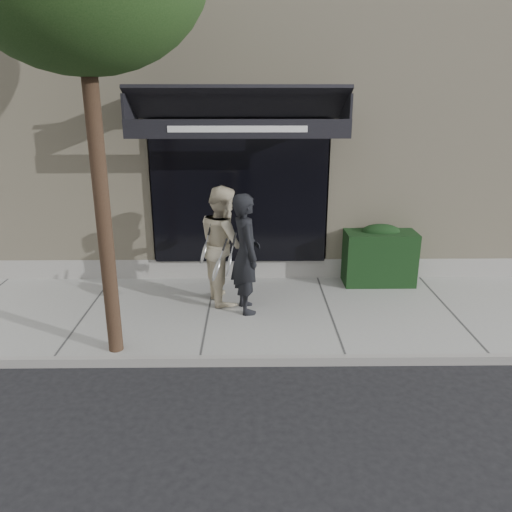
{
  "coord_description": "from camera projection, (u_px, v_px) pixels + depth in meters",
  "views": [
    {
      "loc": [
        -1.31,
        -7.58,
        3.57
      ],
      "look_at": [
        -1.21,
        0.6,
        0.87
      ],
      "focal_mm": 35.0,
      "sensor_mm": 36.0,
      "label": 1
    }
  ],
  "objects": [
    {
      "name": "sidewalk",
      "position": [
        329.0,
        313.0,
        8.31
      ],
      "size": [
        20.0,
        3.0,
        0.12
      ],
      "primitive_type": "cube",
      "color": "gray",
      "rests_on": "ground"
    },
    {
      "name": "pedestrian_back",
      "position": [
        224.0,
        245.0,
        8.4
      ],
      "size": [
        1.0,
        1.14,
        1.99
      ],
      "color": "beige",
      "rests_on": "sidewalk"
    },
    {
      "name": "hedge",
      "position": [
        379.0,
        255.0,
        9.32
      ],
      "size": [
        1.3,
        0.7,
        1.14
      ],
      "color": "black",
      "rests_on": "sidewalk"
    },
    {
      "name": "building_facade",
      "position": [
        303.0,
        127.0,
        12.17
      ],
      "size": [
        14.3,
        8.04,
        5.64
      ],
      "color": "#C4B696",
      "rests_on": "ground"
    },
    {
      "name": "curb",
      "position": [
        346.0,
        360.0,
        6.84
      ],
      "size": [
        20.0,
        0.1,
        0.14
      ],
      "primitive_type": "cube",
      "color": "gray",
      "rests_on": "ground"
    },
    {
      "name": "pedestrian_front",
      "position": [
        246.0,
        254.0,
        7.98
      ],
      "size": [
        0.87,
        0.97,
        1.96
      ],
      "color": "black",
      "rests_on": "sidewalk"
    },
    {
      "name": "ground",
      "position": [
        329.0,
        316.0,
        8.33
      ],
      "size": [
        80.0,
        80.0,
        0.0
      ],
      "primitive_type": "plane",
      "color": "black",
      "rests_on": "ground"
    }
  ]
}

